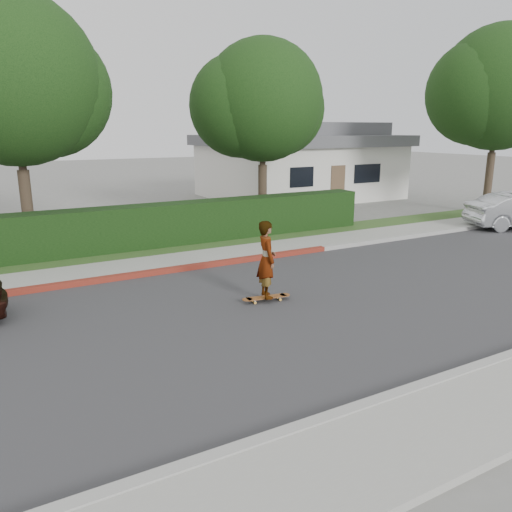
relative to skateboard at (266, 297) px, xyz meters
name	(u,v)px	position (x,y,z in m)	size (l,w,h in m)	color
ground	(388,289)	(3.19, -0.67, -0.10)	(120.00, 120.00, 0.00)	slate
road	(388,289)	(3.19, -0.67, -0.10)	(60.00, 8.00, 0.01)	#2D2D30
curb_far	(298,252)	(3.19, 3.43, -0.03)	(60.00, 0.20, 0.15)	#9E9E99
curb_red_section	(147,273)	(-1.81, 3.43, -0.03)	(12.00, 0.21, 0.15)	maroon
sidewalk_far	(283,247)	(3.19, 4.33, -0.04)	(60.00, 1.60, 0.12)	gray
planting_strip	(260,239)	(3.19, 5.93, -0.05)	(60.00, 1.60, 0.10)	#2D4C1E
hedge	(176,225)	(0.19, 6.53, 0.65)	(15.00, 1.00, 1.50)	black
tree_left	(12,85)	(-4.32, 8.01, 5.16)	(5.99, 5.21, 8.00)	#33261C
tree_center	(260,104)	(4.68, 8.51, 4.80)	(5.66, 4.84, 7.44)	#33261C
tree_right	(495,91)	(15.68, 6.01, 5.52)	(6.32, 5.60, 8.56)	#33261C
house	(299,161)	(11.19, 15.32, 1.99)	(10.60, 8.60, 4.30)	beige
skateboard	(266,297)	(0.00, 0.00, 0.00)	(1.21, 0.41, 0.11)	gold
skateboarder	(267,259)	(0.00, 0.00, 0.93)	(0.66, 0.43, 1.82)	white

